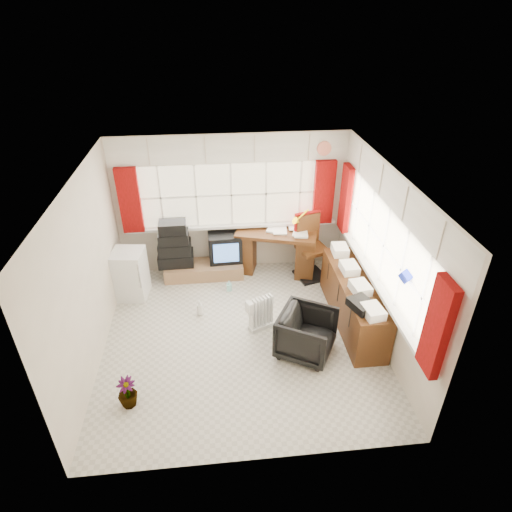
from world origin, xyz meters
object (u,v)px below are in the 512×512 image
Objects in this scene: task_chair at (309,243)px; radiator at (261,316)px; crt_tv at (225,246)px; desk at (276,248)px; mini_fridge at (130,274)px; tv_bench at (204,270)px; office_chair at (307,334)px; desk_lamp at (305,216)px; credenza at (353,300)px.

task_chair is 1.81m from radiator.
crt_tv is (-0.46, 1.71, 0.28)m from radiator.
crt_tv is at bearing 175.27° from desk.
crt_tv is at bearing 21.39° from mini_fridge.
crt_tv is at bearing 21.47° from tv_bench.
task_chair reaches higher than office_chair.
radiator is (-0.57, 0.58, -0.11)m from office_chair.
radiator is (-0.94, -1.52, -0.90)m from desk_lamp.
desk is 2.22m from office_chair.
credenza reaches higher than crt_tv.
desk is at bearing 3.45° from tv_bench.
credenza is at bearing -16.80° from mini_fridge.
desk_lamp is 1.53m from crt_tv.
task_chair is 0.85× the size of tv_bench.
desk is 1.11× the size of tv_bench.
tv_bench is at bearing 63.14° from office_chair.
task_chair is at bearing -18.67° from desk.
desk reaches higher than radiator.
desk_lamp reaches higher than mini_fridge.
task_chair is 1.95m from tv_bench.
mini_fridge is (-1.20, -0.47, 0.30)m from tv_bench.
desk is 0.83m from desk_lamp.
radiator is 1.79m from crt_tv.
radiator is 0.40× the size of tv_bench.
tv_bench is at bearing -176.55° from desk.
credenza is 2.36× the size of mini_fridge.
desk is at bearing 120.79° from credenza.
office_chair is 2.52m from crt_tv.
office_chair is at bearing -65.71° from crt_tv.
radiator is at bearing -178.85° from credenza.
task_chair reaches higher than crt_tv.
mini_fridge is at bearing -158.64° from tv_bench.
radiator is at bearing -125.41° from task_chair.
credenza is 1.43× the size of tv_bench.
desk is at bearing 166.37° from desk_lamp.
desk_lamp is 0.23× the size of credenza.
mini_fridge is (-2.06, 1.08, 0.19)m from radiator.
office_chair is at bearing -45.44° from radiator.
task_chair reaches higher than tv_bench.
task_chair is 3.11m from mini_fridge.
desk_lamp reaches higher than office_chair.
credenza is (0.85, 0.61, 0.05)m from office_chair.
tv_bench is at bearing 21.36° from mini_fridge.
desk_lamp is (0.47, -0.11, 0.67)m from desk.
desk_lamp is at bearing 108.12° from credenza.
desk is 2.08× the size of office_chair.
desk_lamp reaches higher than credenza.
office_chair is at bearing -32.28° from mini_fridge.
office_chair is 0.53× the size of tv_bench.
task_chair is at bearing 6.69° from mini_fridge.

